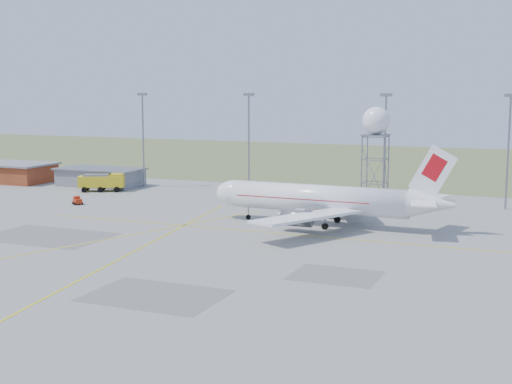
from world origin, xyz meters
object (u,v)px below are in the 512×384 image
at_px(airliner_main, 322,200).
at_px(baggage_tug, 77,201).
at_px(radar_tower, 375,151).
at_px(fire_truck, 103,183).

distance_m(airliner_main, baggage_tug, 48.32).
bearing_deg(airliner_main, radar_tower, -97.06).
xyz_separation_m(airliner_main, baggage_tug, (-48.15, 1.95, -3.50)).
bearing_deg(fire_truck, baggage_tug, -96.07).
distance_m(radar_tower, fire_truck, 57.71).
relative_size(radar_tower, fire_truck, 1.85).
distance_m(fire_truck, baggage_tug, 17.29).
bearing_deg(radar_tower, airliner_main, -98.48).
relative_size(radar_tower, baggage_tug, 7.64).
relative_size(fire_truck, baggage_tug, 4.14).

